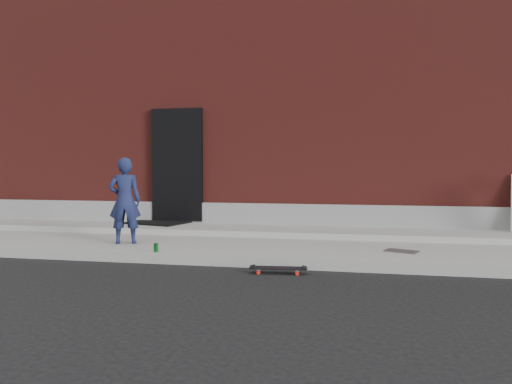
# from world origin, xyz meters

# --- Properties ---
(ground) EXTENTS (80.00, 80.00, 0.00)m
(ground) POSITION_xyz_m (0.00, 0.00, 0.00)
(ground) COLOR black
(ground) RESTS_ON ground
(sidewalk) EXTENTS (20.00, 3.00, 0.15)m
(sidewalk) POSITION_xyz_m (0.00, 1.50, 0.07)
(sidewalk) COLOR gray
(sidewalk) RESTS_ON ground
(apron) EXTENTS (20.00, 1.20, 0.10)m
(apron) POSITION_xyz_m (0.00, 2.40, 0.20)
(apron) COLOR gray
(apron) RESTS_ON sidewalk
(building) EXTENTS (20.00, 8.10, 5.00)m
(building) POSITION_xyz_m (-0.00, 6.99, 2.50)
(building) COLOR maroon
(building) RESTS_ON ground
(child) EXTENTS (0.58, 0.47, 1.37)m
(child) POSITION_xyz_m (-2.66, 0.76, 0.83)
(child) COLOR #181E43
(child) RESTS_ON sidewalk
(skateboard) EXTENTS (0.73, 0.25, 0.08)m
(skateboard) POSITION_xyz_m (-0.03, -0.28, 0.07)
(skateboard) COLOR red
(skateboard) RESTS_ON ground
(soda_can) EXTENTS (0.08, 0.08, 0.12)m
(soda_can) POSITION_xyz_m (-1.86, 0.10, 0.21)
(soda_can) COLOR #187825
(soda_can) RESTS_ON sidewalk
(doormat) EXTENTS (1.26, 1.12, 0.03)m
(doormat) POSITION_xyz_m (-2.90, 2.70, 0.27)
(doormat) COLOR black
(doormat) RESTS_ON apron
(utility_plate) EXTENTS (0.53, 0.44, 0.01)m
(utility_plate) POSITION_xyz_m (1.58, 0.85, 0.16)
(utility_plate) COLOR #515256
(utility_plate) RESTS_ON sidewalk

